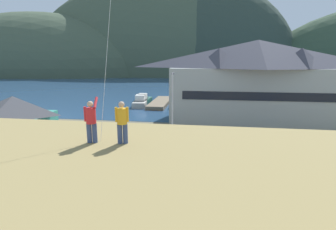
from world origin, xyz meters
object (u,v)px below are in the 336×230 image
at_px(moored_boat_wharfside, 143,101).
at_px(moored_boat_outer_mooring, 179,102).
at_px(wharf_dock, 161,103).
at_px(parked_car_mid_row_center, 95,167).
at_px(parked_car_back_row_left, 261,142).
at_px(person_companion, 122,121).
at_px(person_kite_flyer, 91,120).
at_px(parking_light_pole, 172,101).
at_px(harbor_lodge, 256,79).
at_px(moored_boat_inner_slip, 141,102).
at_px(parked_car_corner_spot, 177,144).
at_px(parked_car_front_row_end, 208,168).
at_px(storage_shed_near_lot, 16,122).

distance_m(moored_boat_wharfside, moored_boat_outer_mooring, 7.12).
relative_size(wharf_dock, parked_car_mid_row_center, 3.05).
xyz_separation_m(parked_car_back_row_left, person_companion, (-8.71, -15.55, 5.55)).
bearing_deg(moored_boat_outer_mooring, person_companion, -87.29).
relative_size(moored_boat_outer_mooring, person_kite_flyer, 4.52).
bearing_deg(parking_light_pole, harbor_lodge, 44.09).
distance_m(moored_boat_inner_slip, parked_car_back_row_left, 29.23).
bearing_deg(wharf_dock, parking_light_pole, -76.63).
relative_size(parked_car_mid_row_center, person_companion, 2.44).
distance_m(parked_car_mid_row_center, person_kite_flyer, 10.07).
xyz_separation_m(moored_boat_inner_slip, parked_car_back_row_left, (17.83, -23.16, 0.34)).
relative_size(moored_boat_wharfside, parked_car_corner_spot, 1.61).
bearing_deg(parked_car_front_row_end, parking_light_pole, 111.73).
distance_m(parked_car_back_row_left, parking_light_pole, 10.13).
xyz_separation_m(harbor_lodge, person_kite_flyer, (-11.46, -28.93, 0.57)).
bearing_deg(wharf_dock, person_kite_flyer, -83.95).
distance_m(wharf_dock, parked_car_mid_row_center, 33.03).
bearing_deg(moored_boat_wharfside, storage_shed_near_lot, -103.30).
distance_m(moored_boat_inner_slip, person_kite_flyer, 40.02).
bearing_deg(person_kite_flyer, parking_light_pole, 87.22).
bearing_deg(harbor_lodge, parked_car_mid_row_center, -125.05).
distance_m(wharf_dock, parked_car_corner_spot, 27.45).
xyz_separation_m(moored_boat_outer_mooring, person_kite_flyer, (0.61, -39.92, 5.91)).
distance_m(harbor_lodge, moored_boat_inner_slip, 22.32).
relative_size(wharf_dock, person_companion, 7.42).
xyz_separation_m(moored_boat_inner_slip, parking_light_pole, (8.75, -20.09, 3.61)).
height_order(storage_shed_near_lot, parked_car_corner_spot, storage_shed_near_lot).
bearing_deg(person_kite_flyer, moored_boat_outer_mooring, 90.88).
height_order(parked_car_mid_row_center, person_companion, person_companion).
bearing_deg(parked_car_front_row_end, person_companion, -112.50).
bearing_deg(person_companion, moored_boat_wharfside, 102.67).
bearing_deg(parked_car_back_row_left, parked_car_front_row_end, -126.69).
height_order(parked_car_back_row_left, parked_car_mid_row_center, same).
distance_m(harbor_lodge, parking_light_pole, 14.80).
relative_size(storage_shed_near_lot, parked_car_corner_spot, 1.71).
bearing_deg(parking_light_pole, moored_boat_inner_slip, 113.53).
bearing_deg(person_companion, person_kite_flyer, -175.92).
height_order(moored_boat_wharfside, person_kite_flyer, person_kite_flyer).
xyz_separation_m(storage_shed_near_lot, parked_car_back_row_left, (24.10, 2.52, -1.75)).
bearing_deg(parked_car_back_row_left, parked_car_corner_spot, -168.05).
height_order(parked_car_back_row_left, person_kite_flyer, person_kite_flyer).
xyz_separation_m(parked_car_back_row_left, person_kite_flyer, (-9.99, -15.64, 5.57)).
height_order(moored_boat_inner_slip, person_companion, person_companion).
relative_size(harbor_lodge, parked_car_back_row_left, 5.83).
relative_size(harbor_lodge, parked_car_corner_spot, 5.95).
distance_m(moored_boat_outer_mooring, parked_car_front_row_end, 31.63).
bearing_deg(person_companion, parked_car_back_row_left, 60.73).
bearing_deg(storage_shed_near_lot, parked_car_corner_spot, 2.95).
distance_m(storage_shed_near_lot, moored_boat_inner_slip, 26.51).
distance_m(storage_shed_near_lot, parked_car_mid_row_center, 12.09).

